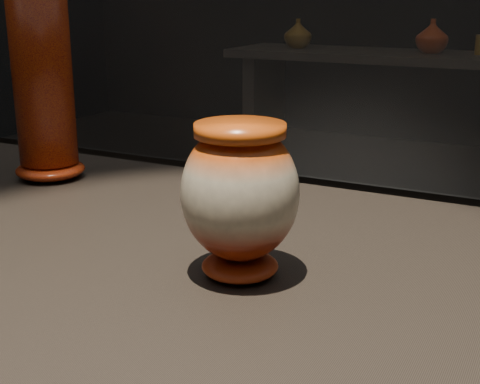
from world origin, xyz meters
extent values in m
cube|color=black|center=(0.00, 0.00, 0.88)|extent=(2.00, 0.80, 0.05)
ellipsoid|color=maroon|center=(0.14, -0.04, 0.91)|extent=(0.12, 0.12, 0.03)
ellipsoid|color=beige|center=(0.14, -0.04, 1.01)|extent=(0.18, 0.18, 0.18)
cylinder|color=#E75715|center=(0.14, -0.04, 1.09)|extent=(0.13, 0.13, 0.02)
ellipsoid|color=#C74A0D|center=(-0.41, 0.21, 0.92)|extent=(0.17, 0.17, 0.04)
cylinder|color=#C74A0D|center=(-0.41, 0.21, 1.12)|extent=(0.14, 0.14, 0.38)
cube|color=black|center=(-0.51, 3.30, 0.88)|extent=(2.00, 0.60, 0.05)
cube|color=black|center=(-1.36, 3.30, 0.42)|extent=(0.08, 0.50, 0.85)
imported|color=#825913|center=(-1.13, 3.29, 0.99)|extent=(0.25, 0.25, 0.18)
imported|color=maroon|center=(-0.29, 3.32, 1.00)|extent=(0.23, 0.23, 0.20)
camera|label=1|loc=(0.51, -0.77, 1.26)|focal=50.00mm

